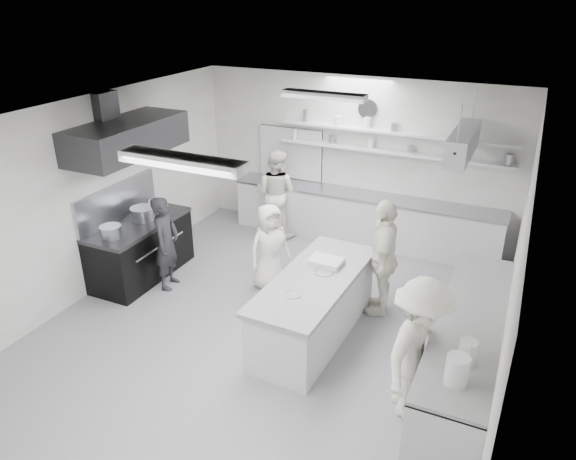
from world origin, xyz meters
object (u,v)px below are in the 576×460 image
at_px(prep_island, 314,308).
at_px(stove, 141,251).
at_px(right_counter, 466,355).
at_px(cook_stove, 166,243).
at_px(back_counter, 362,219).
at_px(cook_back, 276,193).

bearing_deg(prep_island, stove, 175.90).
height_order(stove, right_counter, right_counter).
xyz_separation_m(prep_island, cook_stove, (-2.61, 0.26, 0.33)).
xyz_separation_m(stove, prep_island, (3.22, -0.36, -0.02)).
xyz_separation_m(right_counter, prep_island, (-2.03, 0.24, -0.04)).
xyz_separation_m(stove, back_counter, (2.90, 2.80, 0.01)).
bearing_deg(back_counter, cook_stove, -128.29).
height_order(cook_stove, cook_back, cook_back).
xyz_separation_m(back_counter, right_counter, (2.35, -3.40, 0.01)).
distance_m(back_counter, prep_island, 3.18).
relative_size(stove, right_counter, 0.55).
bearing_deg(stove, cook_stove, -9.08).
bearing_deg(prep_island, cook_stove, 176.53).
relative_size(back_counter, cook_back, 2.95).
bearing_deg(prep_island, right_counter, -4.44).
bearing_deg(cook_stove, prep_island, -108.40).
relative_size(stove, cook_stove, 1.18).
distance_m(right_counter, cook_back, 4.98).
relative_size(right_counter, cook_back, 1.94).
relative_size(stove, prep_island, 0.77).
bearing_deg(stove, cook_back, 61.70).
distance_m(right_counter, prep_island, 2.04).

